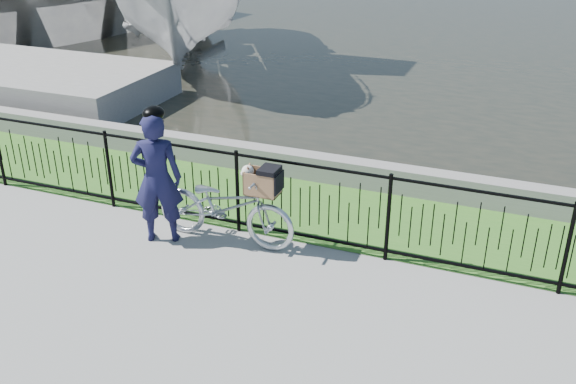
% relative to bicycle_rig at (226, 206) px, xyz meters
% --- Properties ---
extents(ground, '(120.00, 120.00, 0.00)m').
position_rel_bicycle_rig_xyz_m(ground, '(1.02, -1.31, -0.51)').
color(ground, gray).
rests_on(ground, ground).
extents(grass_strip, '(60.00, 2.00, 0.01)m').
position_rel_bicycle_rig_xyz_m(grass_strip, '(1.02, 1.29, -0.50)').
color(grass_strip, '#376B21').
rests_on(grass_strip, ground).
extents(quay_wall, '(60.00, 0.30, 0.40)m').
position_rel_bicycle_rig_xyz_m(quay_wall, '(1.02, 2.29, -0.31)').
color(quay_wall, gray).
rests_on(quay_wall, ground).
extents(fence, '(14.00, 0.06, 1.15)m').
position_rel_bicycle_rig_xyz_m(fence, '(1.02, 0.29, 0.07)').
color(fence, black).
rests_on(fence, ground).
extents(bicycle_rig, '(1.89, 0.66, 1.14)m').
position_rel_bicycle_rig_xyz_m(bicycle_rig, '(0.00, 0.00, 0.00)').
color(bicycle_rig, silver).
rests_on(bicycle_rig, ground).
extents(cyclist, '(0.74, 0.63, 1.80)m').
position_rel_bicycle_rig_xyz_m(cyclist, '(-0.81, -0.27, 0.38)').
color(cyclist, '#131335').
rests_on(cyclist, ground).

